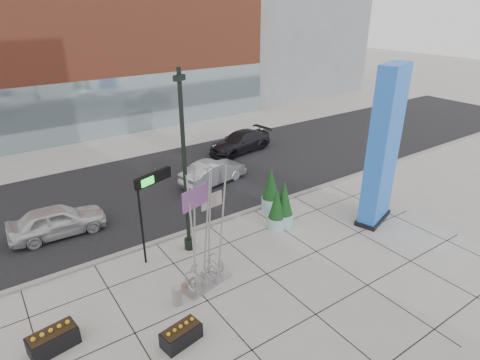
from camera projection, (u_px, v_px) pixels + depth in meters
ground at (235, 270)px, 17.69m from camera, size 160.00×160.00×0.00m
street_asphalt at (146, 190)px, 25.19m from camera, size 80.00×12.00×0.02m
curb_edge at (192, 230)px, 20.67m from camera, size 80.00×0.30×0.12m
tower_podium at (77, 66)px, 36.23m from camera, size 34.00×10.00×11.00m
tower_glass_front at (98, 109)px, 33.85m from camera, size 34.00×0.60×5.00m
building_grey_parking at (263, 17)px, 51.54m from camera, size 20.00×18.00×18.00m
blue_pylon at (383, 150)px, 20.19m from camera, size 2.70×1.81×8.27m
lamp_post at (186, 182)px, 17.85m from camera, size 0.58×0.47×8.50m
public_art_sculpture at (204, 255)px, 16.42m from camera, size 2.45×1.61×5.13m
concrete_bollard at (177, 296)px, 15.60m from camera, size 0.40×0.40×0.77m
overhead_street_sign at (154, 188)px, 17.15m from camera, size 1.90×0.77×4.13m
round_planter_east at (271, 190)px, 22.42m from camera, size 1.02×1.02×2.54m
round_planter_mid at (284, 205)px, 20.77m from camera, size 1.02×1.02×2.55m
round_planter_west at (277, 210)px, 20.57m from camera, size 0.92×0.92×2.29m
box_planter_north at (53, 339)px, 13.57m from camera, size 1.68×1.02×0.87m
box_planter_south at (181, 334)px, 13.84m from camera, size 1.49×0.92×0.76m
car_white_west at (58, 221)px, 20.10m from camera, size 4.69×2.06×1.57m
car_silver_mid at (213, 172)px, 25.86m from camera, size 4.82×2.47×1.51m
car_dark_east at (240, 142)px, 31.37m from camera, size 5.65×2.98×1.56m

